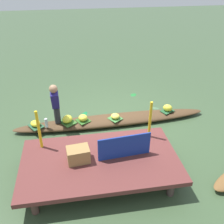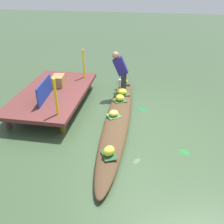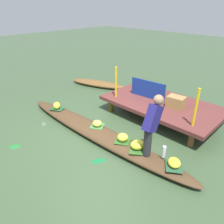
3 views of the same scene
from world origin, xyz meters
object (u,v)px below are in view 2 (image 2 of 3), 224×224
banana_bunch_2 (123,81)px  banana_bunch_0 (109,151)px  vendor_boat (118,118)px  vendor_person (121,69)px  banana_bunch_3 (114,113)px  banana_bunch_1 (120,98)px  market_banner (44,90)px  banana_bunch_4 (122,91)px  produce_crate (58,81)px  water_bottle (120,83)px

banana_bunch_2 → banana_bunch_0: bearing=-177.2°
vendor_boat → vendor_person: bearing=3.9°
banana_bunch_2 → banana_bunch_3: bearing=-179.4°
banana_bunch_2 → vendor_person: bearing=177.5°
banana_bunch_1 → vendor_person: size_ratio=0.20×
vendor_person → market_banner: (-1.40, 1.81, -0.19)m
banana_bunch_4 → vendor_boat: bearing=-176.8°
banana_bunch_2 → vendor_person: 0.84m
produce_crate → banana_bunch_2: bearing=-60.0°
water_bottle → produce_crate: 1.90m
market_banner → banana_bunch_3: bearing=-99.3°
banana_bunch_1 → banana_bunch_2: bearing=2.6°
banana_bunch_3 → produce_crate: size_ratio=0.55×
banana_bunch_0 → banana_bunch_4: 2.85m
banana_bunch_3 → water_bottle: (1.83, 0.11, 0.05)m
banana_bunch_0 → vendor_person: (3.09, 0.20, 0.59)m
banana_bunch_2 → banana_bunch_4: size_ratio=0.89×
banana_bunch_1 → produce_crate: 1.90m
banana_bunch_3 → banana_bunch_4: bearing=-1.3°
banana_bunch_2 → water_bottle: bearing=162.6°
banana_bunch_3 → banana_bunch_4: banana_bunch_4 is taller
banana_bunch_3 → banana_bunch_2: bearing=0.6°
vendor_boat → banana_bunch_4: size_ratio=17.18×
banana_bunch_2 → market_banner: bearing=137.2°
banana_bunch_3 → produce_crate: bearing=59.7°
vendor_person → water_bottle: (0.29, 0.06, -0.57)m
banana_bunch_0 → vendor_person: vendor_person is taller
banana_bunch_3 → banana_bunch_4: size_ratio=0.77×
banana_bunch_0 → market_banner: 2.66m
banana_bunch_0 → banana_bunch_3: banana_bunch_0 is taller
banana_bunch_3 → vendor_person: (1.54, 0.05, 0.62)m
vendor_boat → water_bottle: water_bottle is taller
banana_bunch_1 → vendor_person: bearing=7.1°
vendor_boat → market_banner: bearing=85.9°
banana_bunch_2 → vendor_boat: bearing=-176.7°
vendor_person → banana_bunch_2: bearing=-2.5°
banana_bunch_0 → banana_bunch_3: 1.56m
produce_crate → vendor_boat: bearing=-117.7°
banana_bunch_3 → vendor_boat: bearing=-58.6°
water_bottle → banana_bunch_0: bearing=-175.4°
banana_bunch_2 → banana_bunch_1: bearing=-177.4°
banana_bunch_1 → market_banner: bearing=111.3°
banana_bunch_3 → market_banner: (0.14, 1.86, 0.43)m
banana_bunch_3 → banana_bunch_0: bearing=-174.2°
vendor_boat → banana_bunch_0: (-1.61, -0.06, 0.21)m
banana_bunch_1 → produce_crate: bearing=84.0°
banana_bunch_0 → banana_bunch_4: size_ratio=0.83×
banana_bunch_3 → produce_crate: 2.15m
banana_bunch_4 → produce_crate: (-0.22, 1.86, 0.31)m
vendor_boat → banana_bunch_2: size_ratio=19.27×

